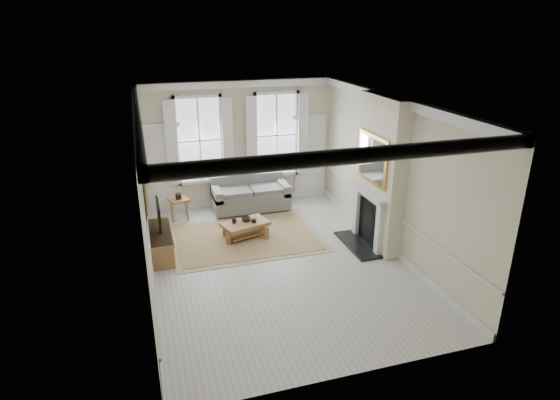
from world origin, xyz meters
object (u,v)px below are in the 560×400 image
object	(u,v)px
coffee_table	(245,225)
tv_stand	(160,243)
sofa	(250,196)
side_table	(179,203)

from	to	relation	value
coffee_table	tv_stand	xyz separation A→B (m)	(-1.97, -0.27, -0.05)
sofa	tv_stand	bearing A→B (deg)	-141.04
tv_stand	sofa	bearing A→B (deg)	38.96
tv_stand	coffee_table	bearing A→B (deg)	7.81
coffee_table	side_table	bearing A→B (deg)	113.25
coffee_table	tv_stand	world-z (taller)	tv_stand
side_table	coffee_table	bearing A→B (deg)	-49.60
sofa	side_table	distance (m)	1.92
sofa	coffee_table	size ratio (longest dim) A/B	1.69
side_table	coffee_table	distance (m)	2.13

